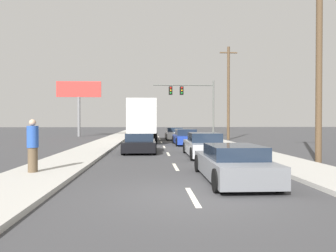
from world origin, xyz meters
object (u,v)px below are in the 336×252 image
Objects in this scene: car_silver at (204,146)px; utility_pole_near at (319,47)px; utility_pole_mid at (228,92)px; pedestrian_near_corner at (33,146)px; car_blue at (185,137)px; car_white at (175,134)px; box_truck at (143,119)px; traffic_signal_mast at (189,95)px; car_black at (140,143)px; car_gray at (233,164)px; roadside_billboard at (79,96)px.

car_silver is 7.26m from utility_pole_near.
utility_pole_mid reaches higher than pedestrian_near_corner.
pedestrian_near_corner reaches higher than car_blue.
utility_pole_mid is (5.48, -0.88, 4.33)m from car_white.
box_truck is 9.70m from traffic_signal_mast.
car_silver reaches higher than car_white.
car_silver is at bearing -35.48° from car_black.
utility_pole_mid reaches higher than car_gray.
car_blue reaches higher than car_black.
traffic_signal_mast is at bearing 98.28° from utility_pole_near.
utility_pole_mid is (5.15, 14.68, 4.33)m from car_silver.
roadside_billboard reaches higher than car_blue.
box_truck reaches higher than car_gray.
box_truck reaches higher than car_white.
car_silver is (0.33, -15.57, 0.00)m from car_white.
utility_pole_near reaches higher than pedestrian_near_corner.
traffic_signal_mast reaches higher than pedestrian_near_corner.
car_blue is 0.92× the size of car_gray.
pedestrian_near_corner is at bearing -120.91° from utility_pole_mid.
pedestrian_near_corner is (-6.94, -5.50, 0.48)m from car_silver.
box_truck is 9.10m from car_black.
car_black is 0.44× the size of utility_pole_mid.
box_truck is 0.83× the size of utility_pole_near.
traffic_signal_mast is (5.19, 7.70, 2.80)m from box_truck.
roadside_billboard is at bearing 117.60° from car_silver.
box_truck is at bearing -53.36° from roadside_billboard.
car_silver is at bearing 150.81° from utility_pole_near.
box_truck is 12.12m from car_silver.
car_silver is at bearing -72.73° from box_truck.
car_silver is 6.69m from car_gray.
box_truck reaches higher than car_blue.
car_black is at bearing -103.80° from car_white.
traffic_signal_mast is (1.92, 25.86, 4.39)m from car_gray.
utility_pole_near is (4.86, -10.91, 4.71)m from car_blue.
roadside_billboard is at bearing 129.39° from car_blue.
box_truck is 16.76m from utility_pole_near.
roadside_billboard is at bearing 111.45° from car_gray.
roadside_billboard is at bearing 112.38° from car_black.
car_gray is 31.67m from roadside_billboard.
traffic_signal_mast reaches higher than car_silver.
car_silver is 1.03× the size of car_gray.
pedestrian_near_corner reaches higher than car_silver.
traffic_signal_mast is at bearing 81.32° from car_blue.
box_truck is 4.72× the size of pedestrian_near_corner.
pedestrian_near_corner is at bearing -112.98° from car_black.
car_gray is 0.65× the size of roadside_billboard.
car_blue is at bearing 63.35° from pedestrian_near_corner.
car_black is at bearing -121.43° from car_blue.
pedestrian_near_corner is (-6.89, -13.73, 0.46)m from car_blue.
roadside_billboard is at bearing 126.64° from box_truck.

